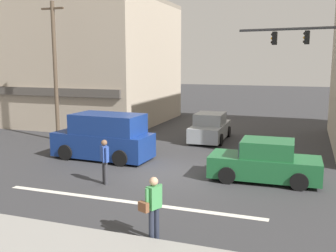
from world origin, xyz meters
The scene contains 10 objects.
ground_plane centered at (0.00, 0.00, 0.00)m, with size 120.00×120.00×0.00m, color #333335.
lane_marking_stripe centered at (0.00, -3.50, 0.00)m, with size 9.00×0.24×0.01m, color silver.
building_left_block centered at (-11.42, 11.47, 4.42)m, with size 13.56×10.64×8.84m.
utility_pole_near_left centered at (-8.08, 4.31, 4.02)m, with size 1.40×0.22×7.74m.
traffic_light_mast centered at (5.88, 4.51, 4.18)m, with size 4.86×0.73×6.20m.
van_parked_curbside centered at (-3.42, 1.33, 1.01)m, with size 4.68×2.21×2.11m.
sedan_approaching_near centered at (0.18, 7.22, 0.71)m, with size 1.96×4.14×1.58m.
sedan_waiting_far centered at (3.96, 0.34, 0.71)m, with size 4.14×1.96×1.58m.
pedestrian_foreground_with_bag centered at (1.85, -5.82, 0.95)m, with size 0.49×0.65×1.67m.
pedestrian_mid_crossing centered at (-1.56, -2.07, 0.95)m, with size 0.44×0.42×1.67m.
Camera 1 is at (5.34, -14.50, 4.51)m, focal length 42.00 mm.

